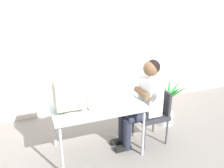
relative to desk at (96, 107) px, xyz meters
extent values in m
plane|color=gray|center=(0.00, 0.00, -0.69)|extent=(12.00, 12.00, 0.00)
cube|color=beige|center=(0.30, 1.40, 0.81)|extent=(8.00, 0.10, 3.00)
cylinder|color=#B7B7BC|center=(-0.55, -0.33, -0.34)|extent=(0.04, 0.04, 0.70)
cylinder|color=#B7B7BC|center=(0.55, -0.33, -0.34)|extent=(0.04, 0.04, 0.70)
cylinder|color=#B7B7BC|center=(-0.55, 0.33, -0.34)|extent=(0.04, 0.04, 0.70)
cylinder|color=#B7B7BC|center=(0.55, 0.33, -0.34)|extent=(0.04, 0.04, 0.70)
cube|color=silver|center=(0.00, 0.00, 0.03)|extent=(1.23, 0.78, 0.04)
cylinder|color=beige|center=(-0.37, -0.05, 0.06)|extent=(0.24, 0.24, 0.02)
cylinder|color=beige|center=(-0.37, -0.05, 0.10)|extent=(0.06, 0.06, 0.05)
cube|color=beige|center=(-0.37, -0.05, 0.28)|extent=(0.35, 0.36, 0.33)
cube|color=black|center=(-0.19, -0.05, 0.28)|extent=(0.01, 0.30, 0.27)
cube|color=beige|center=(-0.08, 0.02, 0.06)|extent=(0.16, 0.41, 0.02)
cube|color=beige|center=(-0.08, 0.02, 0.08)|extent=(0.13, 0.37, 0.01)
cylinder|color=#4C4C51|center=(0.64, -0.23, -0.49)|extent=(0.03, 0.03, 0.40)
cylinder|color=#4C4C51|center=(1.01, -0.23, -0.49)|extent=(0.03, 0.03, 0.40)
cylinder|color=#4C4C51|center=(0.64, 0.14, -0.49)|extent=(0.03, 0.03, 0.40)
cylinder|color=#4C4C51|center=(1.01, 0.14, -0.49)|extent=(0.03, 0.03, 0.40)
cube|color=#2D2D33|center=(0.82, -0.05, -0.26)|extent=(0.43, 0.43, 0.06)
cube|color=#2D2D33|center=(1.02, -0.05, -0.05)|extent=(0.04, 0.39, 0.35)
cube|color=silver|center=(0.80, -0.05, 0.06)|extent=(0.22, 0.35, 0.53)
sphere|color=brown|center=(0.78, -0.05, 0.47)|extent=(0.22, 0.22, 0.22)
sphere|color=black|center=(0.81, -0.05, 0.49)|extent=(0.21, 0.21, 0.21)
cylinder|color=#262838|center=(0.60, -0.14, -0.21)|extent=(0.40, 0.14, 0.14)
cylinder|color=#262838|center=(0.60, 0.04, -0.21)|extent=(0.40, 0.14, 0.14)
cylinder|color=#262838|center=(0.40, -0.14, -0.45)|extent=(0.11, 0.11, 0.48)
cylinder|color=#262838|center=(0.40, 0.04, -0.45)|extent=(0.11, 0.11, 0.48)
cube|color=black|center=(0.34, -0.14, -0.66)|extent=(0.24, 0.09, 0.06)
cube|color=black|center=(0.34, 0.04, -0.66)|extent=(0.24, 0.09, 0.06)
cylinder|color=silver|center=(0.78, -0.25, 0.17)|extent=(0.09, 0.14, 0.09)
cylinder|color=silver|center=(0.78, 0.16, 0.17)|extent=(0.09, 0.14, 0.09)
cylinder|color=brown|center=(0.66, -0.05, 0.12)|extent=(0.09, 0.35, 0.09)
cylinder|color=silver|center=(1.34, 0.29, -0.57)|extent=(0.25, 0.25, 0.24)
cylinder|color=brown|center=(1.34, 0.29, -0.32)|extent=(0.04, 0.04, 0.26)
cone|color=#278B34|center=(1.47, 0.31, -0.07)|extent=(0.38, 0.14, 0.36)
cone|color=#278B34|center=(1.43, 0.39, -0.07)|extent=(0.28, 0.32, 0.39)
cone|color=#278B34|center=(1.35, 0.41, -0.06)|extent=(0.09, 0.36, 0.37)
cone|color=#278B34|center=(1.23, 0.40, -0.11)|extent=(0.32, 0.36, 0.31)
cone|color=#278B34|center=(1.21, 0.28, -0.08)|extent=(0.40, 0.11, 0.34)
cone|color=#278B34|center=(1.25, 0.22, -0.06)|extent=(0.31, 0.26, 0.40)
cone|color=#278B34|center=(1.36, 0.17, -0.06)|extent=(0.11, 0.36, 0.38)
cone|color=#278B34|center=(1.46, 0.21, -0.09)|extent=(0.34, 0.30, 0.36)
cylinder|color=black|center=(-0.11, 0.27, 0.10)|extent=(0.09, 0.09, 0.09)
torus|color=black|center=(-0.11, 0.32, 0.10)|extent=(0.06, 0.01, 0.06)
camera|label=1|loc=(-0.83, -2.72, 1.37)|focal=37.21mm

